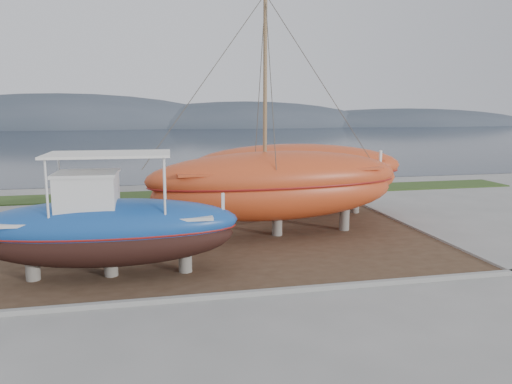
{
  "coord_description": "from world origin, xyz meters",
  "views": [
    {
      "loc": [
        -2.57,
        -15.73,
        5.48
      ],
      "look_at": [
        1.72,
        4.0,
        2.02
      ],
      "focal_mm": 35.0,
      "sensor_mm": 36.0,
      "label": 1
    }
  ],
  "objects": [
    {
      "name": "ground",
      "position": [
        0.0,
        0.0,
        0.0
      ],
      "size": [
        140.0,
        140.0,
        0.0
      ],
      "primitive_type": "plane",
      "color": "gray",
      "rests_on": "ground"
    },
    {
      "name": "dirt_patch",
      "position": [
        0.0,
        4.0,
        0.03
      ],
      "size": [
        18.0,
        12.0,
        0.06
      ],
      "primitive_type": "cube",
      "color": "#422D1E",
      "rests_on": "ground"
    },
    {
      "name": "curb_frame",
      "position": [
        0.0,
        4.0,
        0.07
      ],
      "size": [
        18.6,
        12.6,
        0.15
      ],
      "primitive_type": null,
      "color": "gray",
      "rests_on": "ground"
    },
    {
      "name": "grass_strip",
      "position": [
        0.0,
        15.5,
        0.04
      ],
      "size": [
        44.0,
        3.0,
        0.08
      ],
      "primitive_type": "cube",
      "color": "#284219",
      "rests_on": "ground"
    },
    {
      "name": "sea",
      "position": [
        0.0,
        70.0,
        0.0
      ],
      "size": [
        260.0,
        100.0,
        0.04
      ],
      "primitive_type": null,
      "color": "black",
      "rests_on": "ground"
    },
    {
      "name": "mountain_ridge",
      "position": [
        0.0,
        125.0,
        0.0
      ],
      "size": [
        200.0,
        36.0,
        20.0
      ],
      "primitive_type": null,
      "color": "#333D49",
      "rests_on": "ground"
    },
    {
      "name": "blue_caique",
      "position": [
        -3.87,
        0.44,
        2.06
      ],
      "size": [
        8.4,
        2.95,
        3.99
      ],
      "primitive_type": null,
      "rotation": [
        0.0,
        0.0,
        -0.04
      ],
      "color": "#184999",
      "rests_on": "dirt_patch"
    },
    {
      "name": "white_dinghy",
      "position": [
        -7.07,
        4.65,
        0.74
      ],
      "size": [
        4.82,
        2.74,
        1.36
      ],
      "primitive_type": null,
      "rotation": [
        0.0,
        0.0,
        0.24
      ],
      "color": "silver",
      "rests_on": "dirt_patch"
    },
    {
      "name": "orange_sailboat",
      "position": [
        2.71,
        4.32,
        4.95
      ],
      "size": [
        11.21,
        4.11,
        9.78
      ],
      "primitive_type": null,
      "rotation": [
        0.0,
        0.0,
        0.08
      ],
      "color": "#BA411C",
      "rests_on": "dirt_patch"
    },
    {
      "name": "orange_bare_hull",
      "position": [
        4.81,
        8.44,
        1.8
      ],
      "size": [
        10.97,
        4.91,
        3.47
      ],
      "primitive_type": null,
      "rotation": [
        0.0,
        0.0,
        -0.17
      ],
      "color": "#BA411C",
      "rests_on": "dirt_patch"
    }
  ]
}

